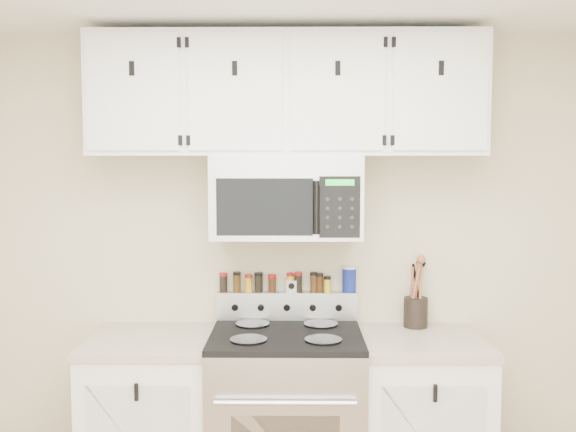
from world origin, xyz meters
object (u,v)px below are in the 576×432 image
object	(u,v)px
range	(286,421)
utensil_crock	(416,310)
salt_canister	(349,279)
microwave	(287,197)

from	to	relation	value
range	utensil_crock	distance (m)	0.90
range	salt_canister	bearing A→B (deg)	39.70
utensil_crock	salt_canister	bearing A→B (deg)	171.98
range	microwave	world-z (taller)	microwave
microwave	salt_canister	size ratio (longest dim) A/B	5.45
microwave	salt_canister	bearing A→B (deg)	24.61
utensil_crock	salt_canister	world-z (taller)	utensil_crock
range	salt_canister	world-z (taller)	salt_canister
microwave	salt_canister	distance (m)	0.59
microwave	utensil_crock	bearing A→B (deg)	8.62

